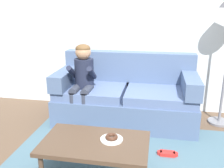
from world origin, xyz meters
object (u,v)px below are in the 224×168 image
object	(u,v)px
donut	(112,137)
coffee_table	(95,145)
couch	(126,97)
person_child	(83,77)
toy_controller	(167,154)

from	to	relation	value
donut	coffee_table	bearing A→B (deg)	-160.20
couch	donut	distance (m)	1.30
couch	person_child	xyz separation A→B (m)	(-0.57, -0.21, 0.33)
toy_controller	person_child	bearing A→B (deg)	150.55
couch	coffee_table	world-z (taller)	couch
couch	donut	world-z (taller)	couch
person_child	coffee_table	bearing A→B (deg)	-68.33
person_child	donut	bearing A→B (deg)	-61.18
coffee_table	person_child	distance (m)	1.27
couch	coffee_table	distance (m)	1.35
donut	toy_controller	xyz separation A→B (m)	(0.54, 0.43, -0.39)
couch	person_child	world-z (taller)	person_child
person_child	toy_controller	xyz separation A→B (m)	(1.14, -0.65, -0.65)
coffee_table	couch	bearing A→B (deg)	85.27
person_child	toy_controller	world-z (taller)	person_child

